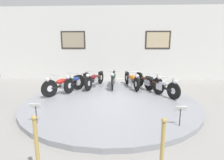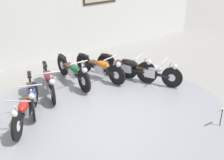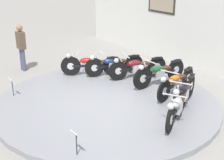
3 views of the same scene
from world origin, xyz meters
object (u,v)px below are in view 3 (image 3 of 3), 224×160
Objects in this scene: motorcycle_green at (159,72)px; motorcycle_orange at (176,82)px; info_placard_front_left at (12,83)px; motorcycle_red at (90,64)px; motorcycle_black at (184,93)px; motorcycle_blue at (113,64)px; visitor_standing at (21,45)px; info_placard_front_centre at (76,138)px; motorcycle_maroon at (137,67)px; motorcycle_silver at (177,105)px.

motorcycle_green is 0.84m from motorcycle_orange.
motorcycle_orange is 3.73× the size of info_placard_front_left.
motorcycle_black is at bearing 10.62° from motorcycle_red.
motorcycle_blue is 1.17× the size of visitor_standing.
visitor_standing is at bearing 168.52° from info_placard_front_centre.
motorcycle_green reaches higher than info_placard_front_left.
visitor_standing is at bearing -141.04° from motorcycle_blue.
motorcycle_orange is 3.73× the size of info_placard_front_centre.
motorcycle_blue is at bearing 58.32° from motorcycle_red.
motorcycle_red is at bearing 33.55° from visitor_standing.
motorcycle_red is at bearing -134.58° from motorcycle_maroon.
info_placard_front_centre is (-0.13, -2.60, -0.00)m from motorcycle_silver.
motorcycle_blue is 4.58m from info_placard_front_centre.
visitor_standing reaches higher than motorcycle_silver.
visitor_standing is (-5.92, -1.43, 0.41)m from motorcycle_silver.
motorcycle_green is at bearing 10.74° from motorcycle_maroon.
motorcycle_green is at bearing 114.46° from info_placard_front_centre.
motorcycle_silver is at bearing 35.74° from info_placard_front_left.
info_placard_front_centre is 5.92m from visitor_standing.
info_placard_front_left is at bearing -124.98° from motorcycle_orange.
motorcycle_green is at bearing 33.06° from motorcycle_red.
motorcycle_orange is at bearing 103.97° from info_placard_front_centre.
motorcycle_blue is 2.99m from motorcycle_black.
motorcycle_silver is at bearing -33.19° from motorcycle_green.
motorcycle_silver is (3.76, -0.00, -0.02)m from motorcycle_red.
motorcycle_green is 1.11× the size of motorcycle_black.
motorcycle_maroon reaches higher than motorcycle_orange.
motorcycle_maroon is 4.09m from visitor_standing.
motorcycle_green is (0.83, 0.16, 0.02)m from motorcycle_maroon.
motorcycle_silver is 2.61m from info_placard_front_centre.
info_placard_front_left is 0.32× the size of visitor_standing.
motorcycle_green is at bearing 158.47° from motorcycle_black.
motorcycle_orange is 1.05× the size of motorcycle_black.
motorcycle_green is 4.21m from info_placard_front_left.
motorcycle_maroon is 1.66m from motorcycle_orange.
info_placard_front_left is at bearing -103.96° from motorcycle_maroon.
info_placard_front_left and info_placard_front_centre have the same top height.
motorcycle_maroon is at bearing -169.26° from motorcycle_green.
motorcycle_orange is 5.49m from visitor_standing.
visitor_standing is (-3.21, -2.50, 0.41)m from motorcycle_maroon.
motorcycle_red reaches higher than motorcycle_orange.
motorcycle_orange is (2.32, 0.44, -0.00)m from motorcycle_blue.
info_placard_front_centre is 0.32× the size of visitor_standing.
motorcycle_red reaches higher than info_placard_front_centre.
visitor_standing reaches higher than motorcycle_blue.
motorcycle_orange is at bearing -0.03° from motorcycle_maroon.
motorcycle_orange is 1.50m from motorcycle_silver.
motorcycle_maroon is at bearing 45.42° from motorcycle_red.
motorcycle_red reaches higher than motorcycle_blue.
info_placard_front_left is at bearing -27.07° from visitor_standing.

